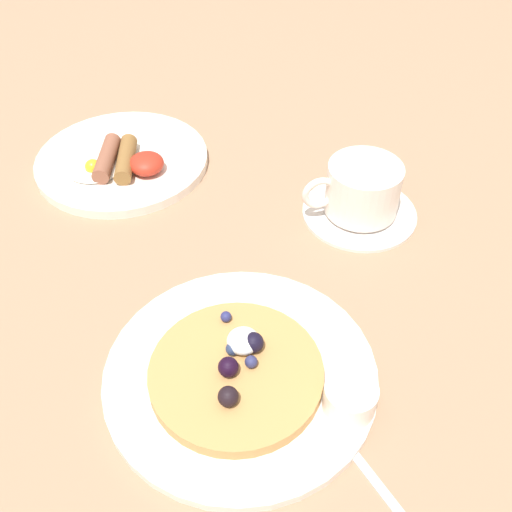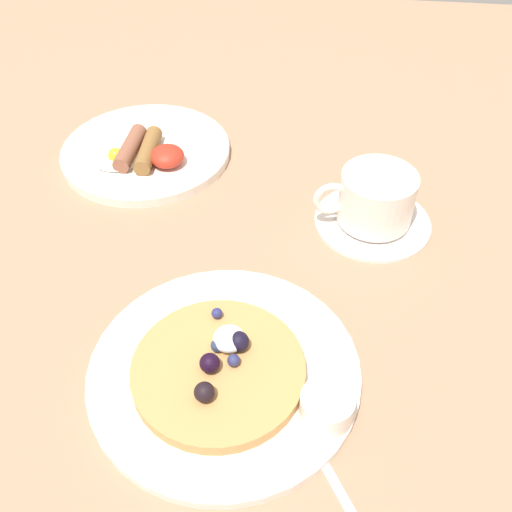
# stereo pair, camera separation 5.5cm
# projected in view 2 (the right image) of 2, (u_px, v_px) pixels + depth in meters

# --- Properties ---
(ground_plane) EXTENTS (1.68, 1.59, 0.03)m
(ground_plane) POSITION_uv_depth(u_px,v_px,m) (215.00, 279.00, 0.66)
(ground_plane) COLOR #9F785C
(pancake_plate) EXTENTS (0.25, 0.25, 0.01)m
(pancake_plate) POSITION_uv_depth(u_px,v_px,m) (224.00, 371.00, 0.54)
(pancake_plate) COLOR white
(pancake_plate) RESTS_ON ground_plane
(pancake_with_berries) EXTENTS (0.16, 0.16, 0.03)m
(pancake_with_berries) POSITION_uv_depth(u_px,v_px,m) (219.00, 368.00, 0.53)
(pancake_with_berries) COLOR tan
(pancake_with_berries) RESTS_ON pancake_plate
(syrup_ramekin) EXTENTS (0.05, 0.05, 0.03)m
(syrup_ramekin) POSITION_uv_depth(u_px,v_px,m) (327.00, 407.00, 0.50)
(syrup_ramekin) COLOR white
(syrup_ramekin) RESTS_ON pancake_plate
(breakfast_plate) EXTENTS (0.23, 0.23, 0.01)m
(breakfast_plate) POSITION_uv_depth(u_px,v_px,m) (146.00, 152.00, 0.80)
(breakfast_plate) COLOR white
(breakfast_plate) RESTS_ON ground_plane
(fried_breakfast) EXTENTS (0.12, 0.09, 0.03)m
(fried_breakfast) POSITION_uv_depth(u_px,v_px,m) (143.00, 153.00, 0.77)
(fried_breakfast) COLOR brown
(fried_breakfast) RESTS_ON breakfast_plate
(coffee_saucer) EXTENTS (0.14, 0.14, 0.01)m
(coffee_saucer) POSITION_uv_depth(u_px,v_px,m) (372.00, 221.00, 0.70)
(coffee_saucer) COLOR white
(coffee_saucer) RESTS_ON ground_plane
(coffee_cup) EXTENTS (0.12, 0.09, 0.06)m
(coffee_cup) POSITION_uv_depth(u_px,v_px,m) (376.00, 197.00, 0.67)
(coffee_cup) COLOR white
(coffee_cup) RESTS_ON coffee_saucer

